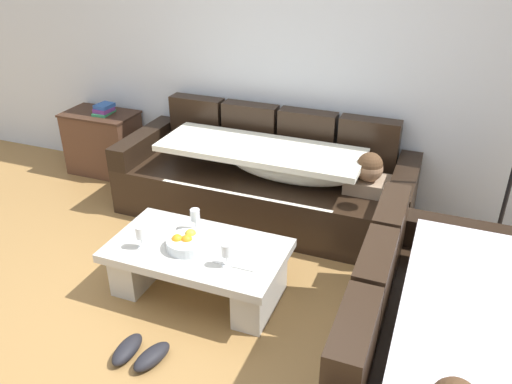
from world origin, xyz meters
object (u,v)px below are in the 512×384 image
object	(u,v)px
wine_glass_near_left	(141,233)
book_stack_on_cabinet	(104,109)
open_magazine	(239,258)
side_cabinet	(104,143)
wine_glass_near_right	(226,251)
coffee_table	(198,264)
pair_of_shoes	(140,353)
couch_near_window	(435,353)
couch_along_wall	(269,182)
fruit_bowl	(187,242)
wine_glass_far_back	(195,216)

from	to	relation	value
wine_glass_near_left	book_stack_on_cabinet	size ratio (longest dim) A/B	0.75
open_magazine	side_cabinet	bearing A→B (deg)	145.17
wine_glass_near_right	coffee_table	bearing A→B (deg)	155.99
side_cabinet	pair_of_shoes	size ratio (longest dim) A/B	2.23
wine_glass_near_right	pair_of_shoes	xyz separation A→B (m)	(-0.32, -0.58, -0.45)
couch_near_window	pair_of_shoes	xyz separation A→B (m)	(-1.62, -0.33, -0.29)
couch_along_wall	coffee_table	size ratio (longest dim) A/B	2.10
fruit_bowl	wine_glass_near_right	world-z (taller)	wine_glass_near_right
open_magazine	couch_near_window	bearing A→B (deg)	-15.91
couch_along_wall	book_stack_on_cabinet	bearing A→B (deg)	173.05
wine_glass_near_right	wine_glass_far_back	xyz separation A→B (m)	(-0.38, 0.31, 0.00)
couch_along_wall	side_cabinet	distance (m)	1.90
open_magazine	fruit_bowl	bearing A→B (deg)	-179.50
couch_along_wall	wine_glass_far_back	world-z (taller)	couch_along_wall
wine_glass_far_back	pair_of_shoes	size ratio (longest dim) A/B	0.51
fruit_bowl	pair_of_shoes	distance (m)	0.77
couch_near_window	side_cabinet	distance (m)	3.83
wine_glass_near_left	book_stack_on_cabinet	world-z (taller)	book_stack_on_cabinet
coffee_table	wine_glass_near_right	xyz separation A→B (m)	(0.28, -0.12, 0.26)
book_stack_on_cabinet	pair_of_shoes	size ratio (longest dim) A/B	0.69
fruit_bowl	open_magazine	size ratio (longest dim) A/B	1.00
couch_near_window	side_cabinet	world-z (taller)	couch_near_window
couch_along_wall	pair_of_shoes	xyz separation A→B (m)	(-0.13, -1.89, -0.28)
coffee_table	wine_glass_near_right	distance (m)	0.40
couch_near_window	wine_glass_near_right	distance (m)	1.33
coffee_table	pair_of_shoes	bearing A→B (deg)	-93.75
open_magazine	pair_of_shoes	xyz separation A→B (m)	(-0.36, -0.68, -0.34)
wine_glass_near_left	wine_glass_far_back	size ratio (longest dim) A/B	1.00
couch_along_wall	couch_near_window	distance (m)	2.16
fruit_bowl	pair_of_shoes	xyz separation A→B (m)	(0.01, -0.67, -0.38)
fruit_bowl	open_magazine	world-z (taller)	fruit_bowl
couch_near_window	side_cabinet	bearing A→B (deg)	62.19
couch_near_window	coffee_table	size ratio (longest dim) A/B	1.64
couch_near_window	fruit_bowl	distance (m)	1.67
wine_glass_near_left	wine_glass_near_right	distance (m)	0.62
wine_glass_far_back	pair_of_shoes	world-z (taller)	wine_glass_far_back
wine_glass_near_right	book_stack_on_cabinet	bearing A→B (deg)	142.62
wine_glass_far_back	wine_glass_near_left	bearing A→B (deg)	-124.72
wine_glass_near_left	side_cabinet	world-z (taller)	side_cabinet
couch_near_window	wine_glass_near_left	xyz separation A→B (m)	(-1.92, 0.22, 0.16)
book_stack_on_cabinet	side_cabinet	bearing A→B (deg)	177.85
couch_near_window	wine_glass_near_left	distance (m)	1.94
side_cabinet	pair_of_shoes	world-z (taller)	side_cabinet
couch_along_wall	wine_glass_near_left	size ratio (longest dim) A/B	15.18
coffee_table	book_stack_on_cabinet	distance (m)	2.29
couch_along_wall	open_magazine	world-z (taller)	couch_along_wall
wine_glass_far_back	couch_along_wall	bearing A→B (deg)	79.53
wine_glass_near_right	fruit_bowl	bearing A→B (deg)	164.40
wine_glass_near_left	wine_glass_far_back	distance (m)	0.41
couch_along_wall	wine_glass_near_left	xyz separation A→B (m)	(-0.42, -1.34, 0.17)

